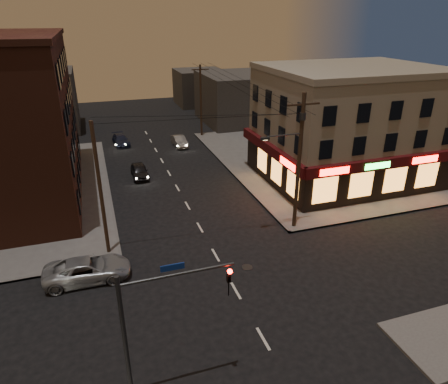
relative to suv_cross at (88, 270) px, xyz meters
name	(u,v)px	position (x,y,z in m)	size (l,w,h in m)	color
ground	(236,291)	(8.16, -3.90, -0.71)	(120.00, 120.00, 0.00)	black
sidewalk_ne	(328,157)	(26.16, 15.10, -0.63)	(24.00, 28.00, 0.15)	#514F4C
pizza_building	(347,125)	(24.09, 9.53, 4.64)	(15.85, 12.85, 10.50)	gray
bg_building_ne_a	(237,98)	(22.16, 34.10, 2.79)	(10.00, 12.00, 7.00)	#3F3D3A
bg_building_nw	(42,101)	(-4.84, 38.10, 3.29)	(9.00, 10.00, 8.00)	#3F3D3A
bg_building_ne_b	(199,87)	(20.16, 48.10, 2.29)	(8.00, 8.00, 6.00)	#3F3D3A
utility_pole_main	(298,156)	(14.84, 1.90, 5.05)	(4.20, 0.44, 10.00)	#382619
utility_pole_far	(201,101)	(14.96, 28.10, 3.94)	(0.26, 0.26, 9.00)	#382619
utility_pole_west	(101,191)	(1.36, 2.60, 3.94)	(0.24, 0.24, 9.00)	#382619
traffic_signal	(151,320)	(2.59, -9.50, 3.45)	(4.49, 0.32, 6.47)	#333538
suv_cross	(88,270)	(0.00, 0.00, 0.00)	(2.36, 5.11, 1.42)	gray
sedan_near	(139,171)	(5.20, 15.92, -0.06)	(1.54, 3.83, 1.30)	black
sedan_mid	(179,141)	(11.20, 24.70, -0.08)	(1.33, 3.82, 1.26)	slate
sedan_far	(121,140)	(4.43, 27.53, -0.11)	(1.68, 4.14, 1.20)	#1A2035
fire_hydrant	(295,210)	(15.96, 3.60, -0.20)	(0.30, 0.30, 0.66)	maroon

